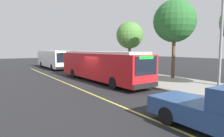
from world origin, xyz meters
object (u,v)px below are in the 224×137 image
(transit_bus_second, at_px, (53,59))
(waiting_bench, at_px, (134,71))
(route_sign_post, at_px, (133,61))
(pedestrian_commuter, at_px, (122,67))
(transit_bus_main, at_px, (100,65))

(transit_bus_second, distance_m, waiting_bench, 15.81)
(route_sign_post, relative_size, pedestrian_commuter, 1.66)
(pedestrian_commuter, bearing_deg, waiting_bench, 77.22)
(transit_bus_main, height_order, waiting_bench, transit_bus_main)
(transit_bus_main, distance_m, pedestrian_commuter, 3.70)
(route_sign_post, height_order, pedestrian_commuter, route_sign_post)
(transit_bus_main, height_order, pedestrian_commuter, transit_bus_main)
(transit_bus_second, bearing_deg, route_sign_post, 9.30)
(transit_bus_second, relative_size, pedestrian_commuter, 6.68)
(waiting_bench, bearing_deg, pedestrian_commuter, -102.78)
(transit_bus_second, height_order, pedestrian_commuter, transit_bus_second)
(transit_bus_second, xyz_separation_m, waiting_bench, (15.00, 4.89, -0.98))
(transit_bus_main, relative_size, route_sign_post, 4.52)
(transit_bus_second, bearing_deg, pedestrian_commuter, 13.26)
(waiting_bench, relative_size, pedestrian_commuter, 0.95)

